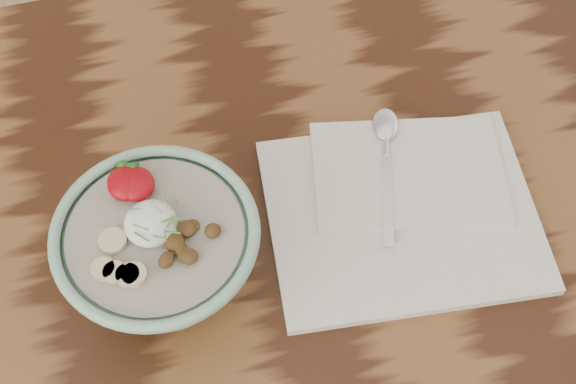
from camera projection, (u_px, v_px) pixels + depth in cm
name	position (u px, v px, depth cm)	size (l,w,h in cm)	color
table	(295.00, 307.00, 89.41)	(160.00, 90.00, 75.00)	#361B0D
breakfast_bowl	(160.00, 253.00, 75.31)	(19.08, 19.08, 12.53)	#8ABA9C
napkin	(403.00, 206.00, 84.67)	(30.07, 25.87, 1.72)	white
spoon	(386.00, 143.00, 87.28)	(7.07, 17.18, 0.91)	silver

